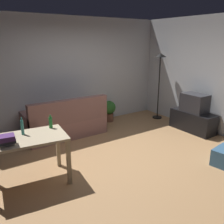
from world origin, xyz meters
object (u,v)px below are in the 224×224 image
torchiere_lamp (160,68)px  potted_plant (109,110)px  couch (66,123)px  desk (25,144)px  bottle_green (51,122)px  bottle_tall (22,127)px  book_stack (6,140)px  tv (195,103)px  tv_stand (193,121)px

torchiere_lamp → potted_plant: size_ratio=3.18×
couch → torchiere_lamp: bearing=175.6°
desk → potted_plant: (2.67, 1.80, -0.32)m
potted_plant → bottle_green: bearing=-143.5°
torchiere_lamp → bottle_tall: (-3.96, -1.14, -0.53)m
bottle_tall → bottle_green: bearing=5.0°
bottle_tall → potted_plant: bearing=32.1°
desk → book_stack: bearing=-143.4°
torchiere_lamp → bottle_green: torchiere_lamp is taller
book_stack → bottle_tall: bearing=45.1°
tv → book_stack: (-4.25, -0.21, 0.14)m
tv_stand → potted_plant: (-1.31, 1.74, 0.09)m
torchiere_lamp → bottle_green: (-3.50, -1.10, -0.56)m
potted_plant → desk: bearing=-146.0°
couch → tv: (2.71, -1.42, 0.39)m
bottle_tall → bottle_green: size_ratio=1.22×
tv_stand → torchiere_lamp: size_ratio=0.61×
tv_stand → bottle_tall: 4.01m
couch → potted_plant: bearing=-167.4°
couch → desk: bearing=49.5°
potted_plant → tv: bearing=-52.9°
tv_stand → bottle_green: size_ratio=4.99×
desk → potted_plant: size_ratio=2.23×
tv_stand → bottle_tall: (-3.96, 0.07, 0.64)m
potted_plant → book_stack: book_stack is taller
bottle_green → desk: bearing=-160.0°
tv_stand → potted_plant: bearing=37.0°
tv_stand → couch: bearing=62.3°
couch → bottle_tall: size_ratio=6.71×
torchiere_lamp → desk: 4.24m
desk → potted_plant: desk is taller
torchiere_lamp → couch: bearing=175.6°
torchiere_lamp → tv: bearing=-89.8°
bottle_tall → book_stack: 0.41m
torchiere_lamp → bottle_tall: bearing=-163.9°
tv → desk: (-3.98, -0.06, -0.05)m
book_stack → bottle_green: bearing=23.8°
potted_plant → bottle_green: bottle_green is taller
torchiere_lamp → bottle_tall: torchiere_lamp is taller
tv_stand → bottle_green: bearing=88.1°
potted_plant → bottle_tall: bearing=-147.9°
bottle_green → tv: bearing=-1.9°
tv_stand → tv: bearing=-90.0°
tv → bottle_tall: 3.97m
bottle_tall → bottle_green: bottle_tall is taller
torchiere_lamp → bottle_tall: 4.16m
couch → book_stack: couch is taller
torchiere_lamp → desk: size_ratio=1.42×
bottle_green → torchiere_lamp: bearing=17.5°
tv → torchiere_lamp: bearing=0.2°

